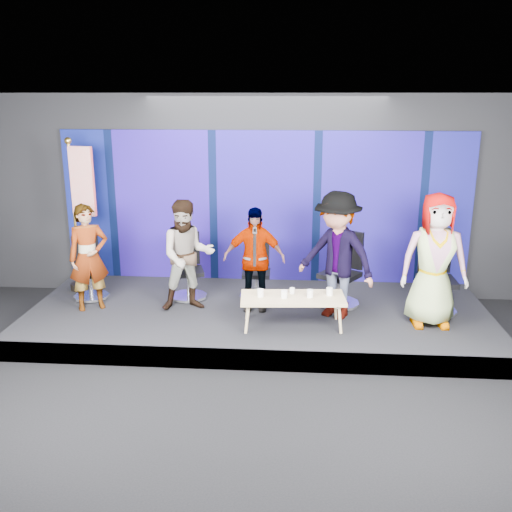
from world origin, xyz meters
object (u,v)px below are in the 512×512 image
Objects in this scene: chair_d at (341,281)px; panelist_d at (337,256)px; chair_e at (435,288)px; mug_b at (284,294)px; panelist_a at (89,257)px; chair_b at (188,277)px; mug_a at (260,293)px; mug_c at (292,291)px; panelist_e at (434,260)px; panelist_c at (254,259)px; panelist_b at (187,256)px; mug_d at (310,293)px; chair_a at (90,278)px; coffee_table at (293,299)px; mug_e at (330,292)px; chair_c at (256,278)px.

chair_d is 0.62× the size of panelist_d.
chair_e is 11.08× the size of mug_b.
panelist_a is 1.58m from chair_b.
mug_a is 1.26× the size of mug_c.
panelist_c is at bearing 170.47° from panelist_e.
panelist_a is at bearing -173.14° from chair_b.
panelist_b is 1.96m from mug_d.
panelist_b reaches higher than chair_d.
panelist_a is (0.20, -0.46, 0.48)m from chair_a.
chair_a is 0.63× the size of panelist_c.
mug_a is at bearing -49.39° from chair_a.
mug_d is at bearing -159.44° from chair_e.
chair_b is 2.22m from mug_d.
panelist_b is at bearing 174.29° from panelist_e.
mug_c is at bearing 95.37° from coffee_table.
mug_e is (3.60, -0.39, -0.31)m from panelist_a.
panelist_d reaches higher than chair_a.
mug_b is 0.65m from mug_e.
mug_d is (-1.72, -0.24, -0.45)m from panelist_e.
coffee_table is 14.24× the size of mug_d.
mug_d is at bearing 9.57° from mug_b.
chair_d is at bearing -7.60° from panelist_b.
panelist_d is at bearing -31.19° from panelist_a.
chair_b is at bearing 150.75° from mug_c.
mug_c is at bearing -121.00° from panelist_d.
chair_e is at bearing -0.24° from panelist_c.
panelist_d is (3.71, -0.06, 0.12)m from panelist_a.
mug_e reaches higher than coffee_table.
chair_e is (2.73, 0.06, -0.41)m from panelist_c.
chair_e reaches higher than chair_b.
chair_a is at bearing 165.90° from mug_c.
panelist_c is at bearing 123.70° from mug_b.
mug_c is (-0.01, 0.13, 0.08)m from coffee_table.
mug_c is at bearing -45.26° from chair_b.
chair_c is (1.00, 0.58, -0.53)m from panelist_b.
chair_a reaches higher than mug_c.
panelist_b is 0.89× the size of panelist_e.
mug_d is at bearing -38.66° from panelist_a.
panelist_b is 1.44× the size of chair_e.
chair_d reaches higher than mug_c.
mug_c is at bearing -31.85° from panelist_b.
chair_c is 9.18× the size of mug_a.
panelist_a reaches higher than chair_b.
chair_b is at bearing -162.06° from panelist_d.
mug_d is at bearing -160.70° from mug_e.
chair_b is at bearing 138.52° from mug_a.
mug_b is at bearing -40.77° from panelist_a.
panelist_e is at bearing -21.41° from panelist_b.
panelist_d is 22.19× the size of mug_c.
panelist_b is 1.27m from chair_c.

